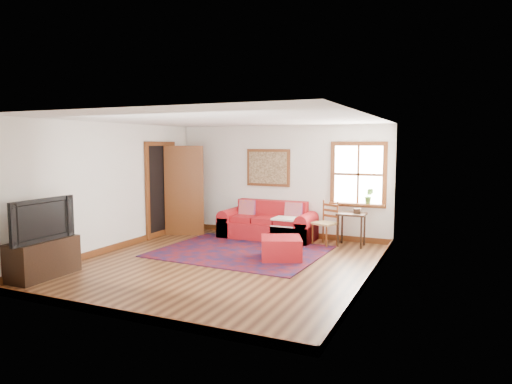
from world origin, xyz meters
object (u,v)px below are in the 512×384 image
at_px(side_table, 352,219).
at_px(red_ottoman, 281,248).
at_px(red_leather_sofa, 268,226).
at_px(ladder_back_chair, 327,221).
at_px(media_cabinet, 43,258).

bearing_deg(side_table, red_ottoman, -120.07).
bearing_deg(red_leather_sofa, ladder_back_chair, -5.28).
xyz_separation_m(red_ottoman, side_table, (0.93, 1.60, 0.36)).
distance_m(side_table, media_cabinet, 5.75).
distance_m(red_ottoman, ladder_back_chair, 1.59).
relative_size(red_leather_sofa, side_table, 3.08).
xyz_separation_m(ladder_back_chair, media_cabinet, (-3.46, -4.06, -0.20)).
xyz_separation_m(side_table, ladder_back_chair, (-0.50, -0.10, -0.07)).
relative_size(red_ottoman, media_cabinet, 0.65).
bearing_deg(red_ottoman, side_table, 36.14).
relative_size(side_table, ladder_back_chair, 0.75).
distance_m(red_leather_sofa, ladder_back_chair, 1.38).
height_order(side_table, ladder_back_chair, ladder_back_chair).
xyz_separation_m(red_leather_sofa, media_cabinet, (-2.10, -4.18, 0.03)).
relative_size(side_table, media_cabinet, 0.63).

